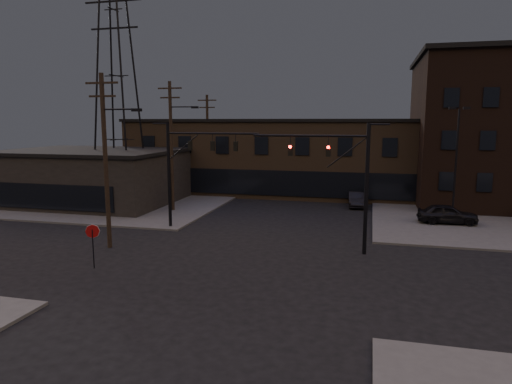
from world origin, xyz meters
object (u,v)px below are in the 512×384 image
traffic_signal_far (185,163)px  car_crossing (356,199)px  traffic_signal_near (348,174)px  stop_sign (93,236)px  parked_car_lot_a (447,214)px

traffic_signal_far → car_crossing: size_ratio=1.89×
traffic_signal_near → car_crossing: bearing=89.5°
stop_sign → traffic_signal_far: bearing=82.7°
car_crossing → parked_car_lot_a: bearing=-46.1°
traffic_signal_far → car_crossing: traffic_signal_far is taller
traffic_signal_near → traffic_signal_far: (-12.07, 3.50, 0.08)m
stop_sign → traffic_signal_near: bearing=25.9°
parked_car_lot_a → car_crossing: parked_car_lot_a is taller
traffic_signal_near → parked_car_lot_a: traffic_signal_near is taller
traffic_signal_near → traffic_signal_far: bearing=163.8°
traffic_signal_near → parked_car_lot_a: bearing=52.8°
traffic_signal_near → parked_car_lot_a: (7.30, 9.61, -4.02)m
traffic_signal_near → stop_sign: traffic_signal_near is taller
stop_sign → parked_car_lot_a: (20.66, 16.10, -0.93)m
stop_sign → car_crossing: bearing=59.0°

